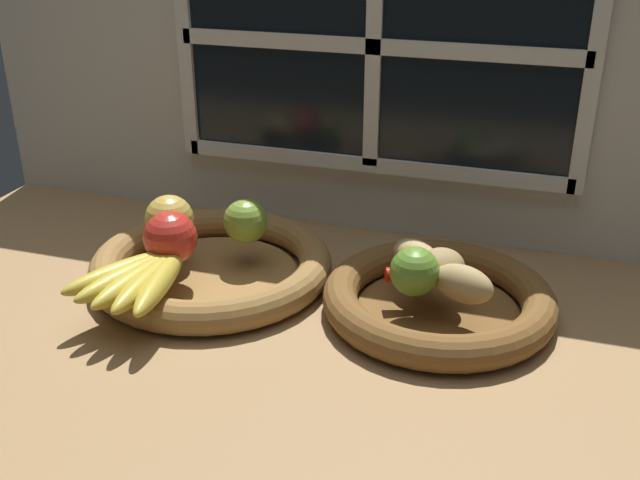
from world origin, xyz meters
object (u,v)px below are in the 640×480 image
apple_green_back (246,221)px  potato_oblong (416,256)px  potato_large (441,267)px  apple_golden_left (169,219)px  lime_near (414,273)px  banana_bunch_front (142,276)px  chili_pepper (438,273)px  potato_small (464,283)px  fruit_bowl_right (438,300)px  fruit_bowl_left (212,265)px  apple_red_front (170,238)px

apple_green_back → potato_oblong: 25.99cm
potato_large → apple_golden_left: bearing=178.7°
potato_large → lime_near: 5.12cm
potato_oblong → banana_bunch_front: bearing=-154.4°
lime_near → chili_pepper: size_ratio=0.45×
apple_golden_left → potato_oblong: bearing=3.3°
lime_near → potato_small: bearing=6.7°
fruit_bowl_right → banana_bunch_front: 39.83cm
fruit_bowl_right → apple_golden_left: 41.07cm
fruit_bowl_left → lime_near: 31.70cm
apple_green_back → banana_bunch_front: bearing=-113.6°
apple_green_back → potato_oblong: apple_green_back is taller
fruit_bowl_right → potato_large: potato_large is taller
potato_large → lime_near: lime_near is taller
banana_bunch_front → chili_pepper: size_ratio=1.36×
lime_near → potato_large: bearing=56.3°
fruit_bowl_left → chili_pepper: size_ratio=2.49×
fruit_bowl_left → chili_pepper: (33.28, 0.94, 3.60)cm
banana_bunch_front → potato_large: 39.63cm
apple_golden_left → lime_near: bearing=-7.7°
apple_golden_left → chili_pepper: bearing=0.0°
apple_red_front → apple_green_back: bearing=52.6°
banana_bunch_front → potato_oblong: size_ratio=2.51×
banana_bunch_front → potato_small: size_ratio=2.35×
apple_green_back → chili_pepper: (29.43, -3.42, -2.27)cm
chili_pepper → banana_bunch_front: bearing=178.1°
apple_green_back → potato_large: size_ratio=1.02×
fruit_bowl_right → potato_oblong: (-3.91, 3.04, 4.67)cm
fruit_bowl_right → chili_pepper: size_ratio=2.20×
apple_red_front → lime_near: (34.33, 0.99, -0.54)cm
banana_bunch_front → potato_oblong: bearing=25.6°
fruit_bowl_right → lime_near: (-2.81, -4.21, 5.80)cm
fruit_bowl_right → apple_green_back: apple_green_back is taller
fruit_bowl_right → lime_near: bearing=-123.7°
apple_red_front → potato_large: 37.52cm
apple_red_front → lime_near: size_ratio=1.17×
apple_red_front → banana_bunch_front: (-0.28, -7.82, -2.23)cm
apple_green_back → fruit_bowl_left: bearing=-131.4°
potato_small → banana_bunch_front: bearing=-166.9°
potato_small → potato_large: same height
fruit_bowl_left → banana_bunch_front: size_ratio=1.84×
fruit_bowl_right → apple_golden_left: size_ratio=4.35×
potato_large → lime_near: bearing=-123.7°
apple_red_front → apple_golden_left: apple_red_front is taller
potato_large → banana_bunch_front: bearing=-160.8°
fruit_bowl_right → potato_large: bearing=0.0°
apple_red_front → apple_golden_left: bearing=119.4°
fruit_bowl_right → apple_red_front: (-37.14, -5.20, 6.34)cm
apple_green_back → potato_small: 34.24cm
apple_red_front → banana_bunch_front: bearing=-92.0°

